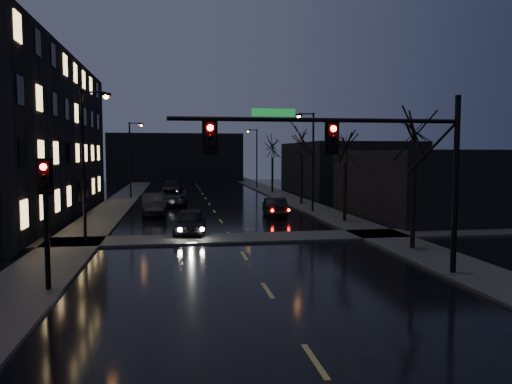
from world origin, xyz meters
name	(u,v)px	position (x,y,z in m)	size (l,w,h in m)	color
sidewalk_left	(112,208)	(-8.50, 35.00, 0.06)	(3.00, 140.00, 0.12)	#2D2D2B
sidewalk_right	(305,205)	(8.50, 35.00, 0.06)	(3.00, 140.00, 0.12)	#2D2D2B
sidewalk_cross	(233,238)	(0.00, 18.50, 0.06)	(40.00, 3.00, 0.12)	#2D2D2B
commercial_right_near	(427,184)	(15.50, 26.00, 2.50)	(10.00, 14.00, 5.00)	black
commercial_right_far	(347,168)	(17.00, 48.00, 3.00)	(12.00, 18.00, 6.00)	black
far_block	(176,158)	(-3.00, 78.00, 4.00)	(22.00, 10.00, 8.00)	black
signal_mast	(364,151)	(3.85, 9.00, 4.87)	(11.11, 0.41, 7.00)	black
signal_pole_left	(46,205)	(-7.50, 8.99, 3.01)	(0.35, 0.41, 4.53)	black
tree_near	(415,124)	(8.40, 14.00, 6.22)	(3.52, 3.52, 8.08)	black
tree_mid_a	(346,138)	(8.40, 24.00, 5.83)	(3.30, 3.30, 7.58)	black
tree_mid_b	(302,133)	(8.40, 36.00, 6.61)	(3.74, 3.74, 8.59)	black
tree_far	(272,142)	(8.40, 50.00, 6.06)	(3.43, 3.43, 7.88)	black
streetlight_l_near	(88,153)	(-7.58, 18.00, 4.77)	(1.53, 0.28, 8.00)	black
streetlight_l_far	(132,153)	(-7.58, 45.00, 4.77)	(1.53, 0.28, 8.00)	black
streetlight_r_mid	(310,153)	(7.58, 30.00, 4.77)	(1.53, 0.28, 8.00)	black
streetlight_r_far	(255,153)	(7.58, 58.00, 4.77)	(1.53, 0.28, 8.00)	black
oncoming_car_a	(190,222)	(-2.33, 20.46, 0.76)	(1.80, 4.47, 1.52)	black
oncoming_car_b	(154,204)	(-4.81, 30.25, 0.84)	(1.78, 5.09, 1.68)	black
oncoming_car_c	(172,197)	(-3.44, 37.15, 0.79)	(2.63, 5.70, 1.58)	black
oncoming_car_d	(172,188)	(-3.56, 48.93, 0.79)	(2.22, 5.46, 1.58)	black
lead_car	(275,207)	(4.28, 28.08, 0.72)	(1.53, 4.38, 1.44)	black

